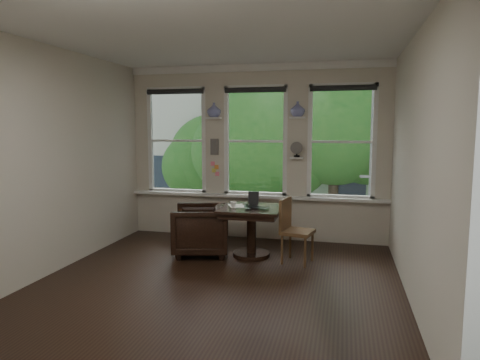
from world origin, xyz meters
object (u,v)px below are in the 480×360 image
(table, at_px, (251,232))
(laptop, at_px, (255,208))
(armchair_left, at_px, (200,230))
(mug, at_px, (233,204))
(side_chair_right, at_px, (298,231))

(table, height_order, laptop, laptop)
(armchair_left, height_order, mug, mug)
(table, height_order, mug, mug)
(side_chair_right, bearing_deg, table, 90.57)
(armchair_left, relative_size, laptop, 2.27)
(armchair_left, xyz_separation_m, mug, (0.51, 0.02, 0.41))
(mug, bearing_deg, table, 12.38)
(table, relative_size, side_chair_right, 0.98)
(laptop, bearing_deg, side_chair_right, 16.64)
(mug, bearing_deg, armchair_left, -177.39)
(laptop, xyz_separation_m, mug, (-0.36, 0.08, 0.03))
(laptop, relative_size, mug, 3.96)
(table, xyz_separation_m, side_chair_right, (0.71, -0.15, 0.09))
(armchair_left, distance_m, laptop, 0.95)
(side_chair_right, bearing_deg, mug, 97.23)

